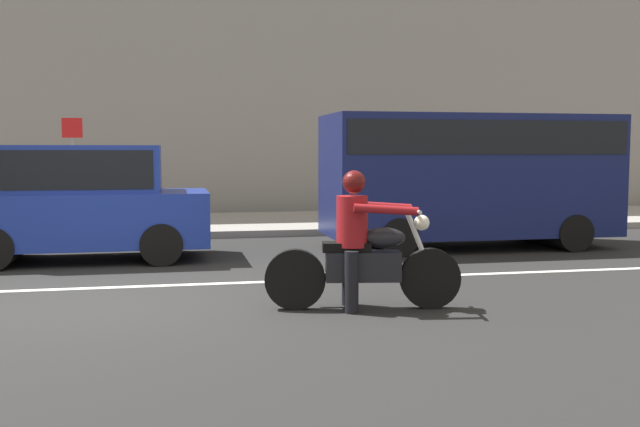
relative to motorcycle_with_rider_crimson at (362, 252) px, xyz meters
name	(u,v)px	position (x,y,z in m)	size (l,w,h in m)	color
ground_plane	(102,302)	(-2.81, 0.91, -0.62)	(80.00, 80.00, 0.00)	black
sidewalk_slab	(135,226)	(-2.81, 8.91, -0.55)	(40.00, 4.40, 0.14)	gray
building_facade	(138,20)	(-2.81, 12.31, 4.51)	(40.00, 1.40, 10.26)	gray
lane_marking_stripe	(47,290)	(-3.55, 1.81, -0.62)	(18.00, 0.14, 0.01)	silver
motorcycle_with_rider_crimson	(362,252)	(0.00, 0.00, 0.00)	(2.13, 0.74, 1.51)	black
parked_hatchback_cobalt_blue	(84,201)	(-3.36, 4.25, 0.31)	(3.82, 1.76, 1.80)	navy
parked_van_navy	(469,171)	(3.14, 4.50, 0.74)	(5.04, 1.96, 2.34)	#11194C
street_sign_post	(73,158)	(-4.16, 9.49, 0.94)	(0.44, 0.08, 2.34)	gray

